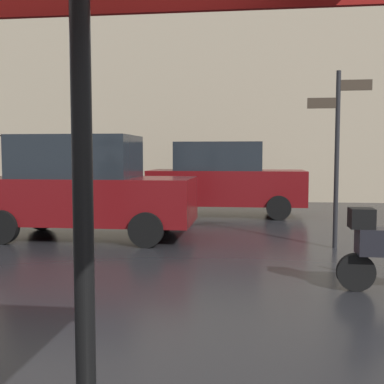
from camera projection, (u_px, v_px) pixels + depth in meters
parked_car_left at (85, 187)px, 9.49m from camera, size 4.18×1.90×2.02m
parked_car_right at (224, 179)px, 13.04m from camera, size 4.17×1.84×1.98m
street_signpost at (337, 142)px, 8.35m from camera, size 1.08×0.08×3.09m
building_block at (220, 24)px, 17.90m from camera, size 19.29×2.70×12.99m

